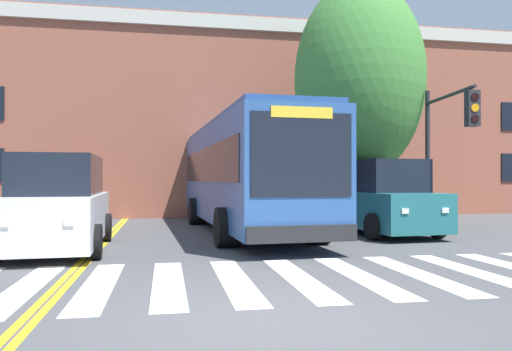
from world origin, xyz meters
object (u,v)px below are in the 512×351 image
(city_bus, at_px, (243,173))
(car_teal_far_lane, at_px, (379,199))
(car_white_near_lane, at_px, (59,205))
(traffic_light_near_corner, at_px, (446,133))
(car_red_behind_bus, at_px, (208,191))
(street_tree_curbside_large, at_px, (358,80))

(city_bus, xyz_separation_m, car_teal_far_lane, (4.11, -1.51, -0.83))
(car_white_near_lane, bearing_deg, traffic_light_near_corner, 7.66)
(car_white_near_lane, bearing_deg, city_bus, 35.54)
(car_red_behind_bus, height_order, traffic_light_near_corner, traffic_light_near_corner)
(street_tree_curbside_large, bearing_deg, traffic_light_near_corner, -64.84)
(city_bus, xyz_separation_m, car_white_near_lane, (-5.03, -3.60, -0.83))
(car_red_behind_bus, bearing_deg, traffic_light_near_corner, -61.89)
(city_bus, xyz_separation_m, car_red_behind_bus, (-0.30, 9.81, -0.83))
(city_bus, distance_m, car_teal_far_lane, 4.45)
(car_teal_far_lane, bearing_deg, city_bus, 159.81)
(street_tree_curbside_large, bearing_deg, car_red_behind_bus, 119.19)
(city_bus, relative_size, traffic_light_near_corner, 2.62)
(traffic_light_near_corner, relative_size, street_tree_curbside_large, 0.52)
(car_teal_far_lane, bearing_deg, car_red_behind_bus, 111.27)
(car_red_behind_bus, distance_m, traffic_light_near_corner, 13.66)
(city_bus, bearing_deg, car_red_behind_bus, 91.76)
(car_red_behind_bus, relative_size, street_tree_curbside_large, 0.52)
(city_bus, distance_m, traffic_light_near_corner, 6.54)
(city_bus, xyz_separation_m, traffic_light_near_corner, (6.06, -2.10, 1.24))
(city_bus, bearing_deg, street_tree_curbside_large, 14.66)
(traffic_light_near_corner, bearing_deg, car_red_behind_bus, 118.11)
(car_teal_far_lane, distance_m, car_red_behind_bus, 12.15)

